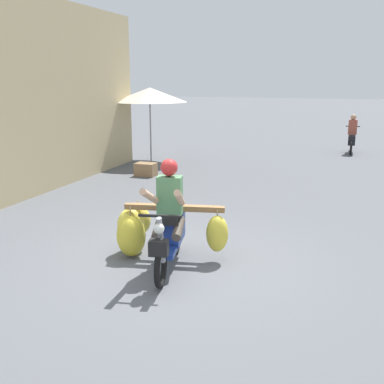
% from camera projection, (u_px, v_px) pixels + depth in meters
% --- Properties ---
extents(ground_plane, '(120.00, 120.00, 0.00)m').
position_uv_depth(ground_plane, '(175.00, 266.00, 6.77)').
color(ground_plane, '#56595E').
extents(motorbike_main_loaded, '(1.78, 1.74, 1.58)m').
position_uv_depth(motorbike_main_loaded, '(157.00, 226.00, 6.86)').
color(motorbike_main_loaded, black).
rests_on(motorbike_main_loaded, ground).
extents(motorbike_distant_ahead_left, '(0.50, 1.62, 1.40)m').
position_uv_depth(motorbike_distant_ahead_left, '(352.00, 138.00, 16.77)').
color(motorbike_distant_ahead_left, black).
rests_on(motorbike_distant_ahead_left, ground).
extents(shopfront_building, '(3.50, 6.86, 4.49)m').
position_uv_depth(shopfront_building, '(12.00, 94.00, 12.23)').
color(shopfront_building, tan).
rests_on(shopfront_building, ground).
extents(market_umbrella_near_shop, '(2.38, 2.38, 2.36)m').
position_uv_depth(market_umbrella_near_shop, '(150.00, 95.00, 14.78)').
color(market_umbrella_near_shop, '#99999E').
rests_on(market_umbrella_near_shop, ground).
extents(produce_crate, '(0.56, 0.40, 0.36)m').
position_uv_depth(produce_crate, '(146.00, 169.00, 12.95)').
color(produce_crate, olive).
rests_on(produce_crate, ground).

